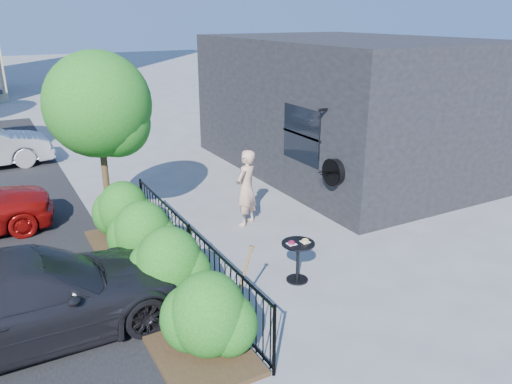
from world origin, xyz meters
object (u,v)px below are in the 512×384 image
shovel (241,287)px  car_darkgrey (28,298)px  patio_tree (102,111)px  cafe_table (298,255)px  woman (246,188)px

shovel → car_darkgrey: 3.18m
patio_tree → cafe_table: bearing=-57.0°
shovel → woman: bearing=60.8°
patio_tree → shovel: bearing=-77.1°
cafe_table → woman: size_ratio=0.46×
patio_tree → shovel: patio_tree is taller
shovel → car_darkgrey: car_darkgrey is taller
car_darkgrey → cafe_table: bearing=-97.3°
cafe_table → woman: woman is taller
woman → cafe_table: bearing=51.3°
cafe_table → shovel: (-1.45, -0.54, 0.02)m
cafe_table → car_darkgrey: (-4.46, 0.48, 0.16)m
patio_tree → car_darkgrey: size_ratio=0.83×
patio_tree → woman: size_ratio=2.21×
car_darkgrey → shovel: bearing=-110.0°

